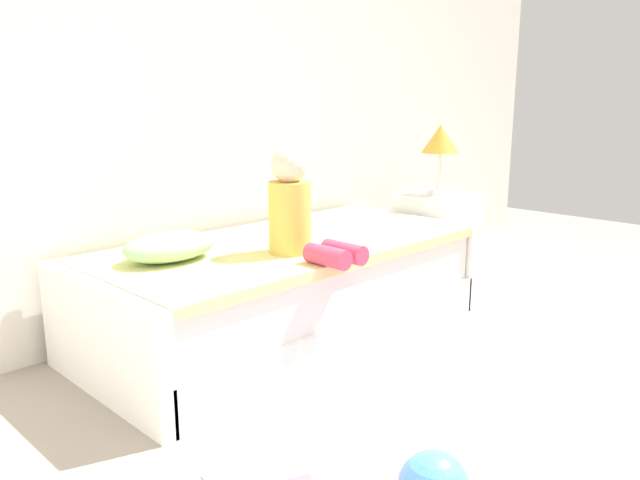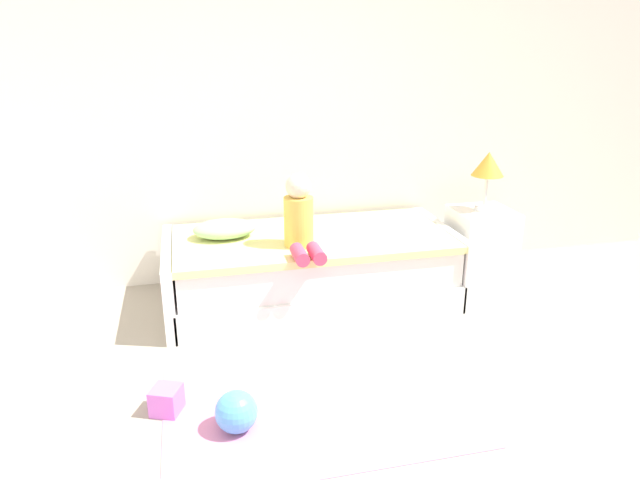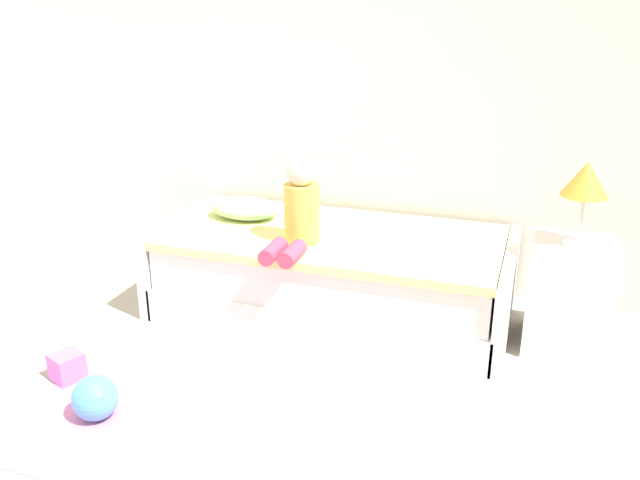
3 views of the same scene
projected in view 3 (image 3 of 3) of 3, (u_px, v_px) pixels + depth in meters
wall_rear at (326, 58)px, 4.30m from camera, size 7.20×0.10×2.90m
bed at (333, 273)px, 4.12m from camera, size 2.11×1.00×0.50m
nightstand at (569, 296)px, 3.70m from camera, size 0.44×0.44×0.60m
table_lamp at (586, 183)px, 3.47m from camera, size 0.24×0.24×0.45m
child_figure at (299, 210)px, 3.80m from camera, size 0.20×0.51×0.50m
pillow at (245, 208)px, 4.28m from camera, size 0.44×0.30×0.13m
toy_ball at (95, 398)px, 3.13m from camera, size 0.21×0.21×0.21m
area_rug at (193, 420)px, 3.14m from camera, size 1.60×1.10×0.01m
toy_block at (67, 367)px, 3.45m from camera, size 0.19×0.19×0.14m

